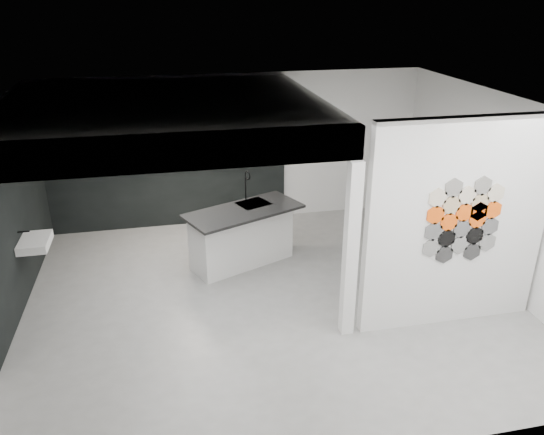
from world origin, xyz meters
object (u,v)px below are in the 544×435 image
(kettle, at_px, (221,153))
(glass_vase, at_px, (246,152))
(partition_panel, at_px, (457,225))
(wall_basin, at_px, (35,242))
(glass_bowl, at_px, (246,153))
(stockpot, at_px, (99,160))
(kitchen_island, at_px, (242,235))
(utensil_cup, at_px, (128,160))
(bottle_dark, at_px, (148,157))

(kettle, height_order, glass_vase, kettle)
(partition_panel, height_order, glass_vase, partition_panel)
(partition_panel, xyz_separation_m, wall_basin, (-5.46, 1.80, -0.55))
(kettle, xyz_separation_m, glass_bowl, (0.46, 0.00, -0.02))
(kettle, relative_size, glass_bowl, 1.27)
(wall_basin, height_order, kettle, kettle)
(partition_panel, bearing_deg, stockpot, 140.49)
(kettle, bearing_deg, glass_vase, -19.02)
(partition_panel, distance_m, kitchen_island, 3.38)
(glass_bowl, distance_m, utensil_cup, 2.13)
(partition_panel, bearing_deg, kitchen_island, 138.52)
(stockpot, distance_m, glass_vase, 2.61)
(kitchen_island, relative_size, stockpot, 9.97)
(stockpot, distance_m, bottle_dark, 0.84)
(wall_basin, distance_m, stockpot, 2.27)
(partition_panel, distance_m, kettle, 4.62)
(stockpot, height_order, bottle_dark, bottle_dark)
(glass_bowl, bearing_deg, utensil_cup, 180.00)
(wall_basin, xyz_separation_m, kettle, (2.93, 2.07, 0.54))
(glass_bowl, xyz_separation_m, glass_vase, (0.00, 0.00, 0.02))
(bottle_dark, bearing_deg, kettle, 0.00)
(kitchen_island, relative_size, utensil_cup, 21.84)
(partition_panel, xyz_separation_m, kitchen_island, (-2.44, 2.16, -0.90))
(bottle_dark, bearing_deg, stockpot, 180.00)
(stockpot, bearing_deg, kitchen_island, -37.22)
(utensil_cup, bearing_deg, bottle_dark, 0.00)
(wall_basin, relative_size, glass_bowl, 4.51)
(kitchen_island, relative_size, glass_bowl, 15.16)
(stockpot, xyz_separation_m, bottle_dark, (0.84, 0.00, 0.00))
(stockpot, bearing_deg, partition_panel, -39.51)
(wall_basin, distance_m, kettle, 3.62)
(bottle_dark, bearing_deg, kitchen_island, -50.56)
(wall_basin, xyz_separation_m, glass_bowl, (3.39, 2.07, 0.52))
(partition_panel, height_order, kettle, partition_panel)
(partition_panel, distance_m, stockpot, 6.08)
(kitchen_island, height_order, kettle, kitchen_island)
(utensil_cup, bearing_deg, wall_basin, -121.39)
(kitchen_island, bearing_deg, stockpot, 119.26)
(kettle, xyz_separation_m, utensil_cup, (-1.67, 0.00, -0.03))
(partition_panel, height_order, kitchen_island, partition_panel)
(utensil_cup, bearing_deg, partition_panel, -42.59)
(kitchen_island, xyz_separation_m, bottle_dark, (-1.40, 1.70, 0.91))
(kettle, height_order, utensil_cup, kettle)
(bottle_dark, bearing_deg, partition_panel, -45.14)
(partition_panel, distance_m, glass_bowl, 4.39)
(glass_bowl, xyz_separation_m, utensil_cup, (-2.13, 0.00, -0.00))
(partition_panel, relative_size, kettle, 16.57)
(partition_panel, bearing_deg, glass_vase, 118.23)
(partition_panel, height_order, wall_basin, partition_panel)
(kettle, bearing_deg, partition_panel, -75.74)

